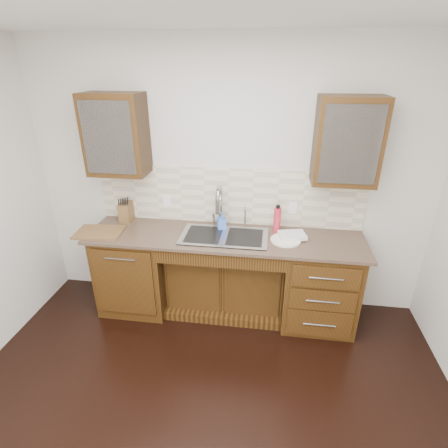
# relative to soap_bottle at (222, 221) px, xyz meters

# --- Properties ---
(ground) EXTENTS (4.00, 3.50, 0.10)m
(ground) POSITION_rel_soap_bottle_xyz_m (0.05, -1.57, -1.05)
(ground) COLOR black
(wall_back) EXTENTS (4.00, 0.10, 2.70)m
(wall_back) POSITION_rel_soap_bottle_xyz_m (0.05, 0.23, 0.35)
(wall_back) COLOR beige
(wall_back) RESTS_ON ground
(base_cabinet_left) EXTENTS (0.70, 0.62, 0.88)m
(base_cabinet_left) POSITION_rel_soap_bottle_xyz_m (-0.90, -0.13, -0.56)
(base_cabinet_left) COLOR #593014
(base_cabinet_left) RESTS_ON ground
(base_cabinet_center) EXTENTS (1.20, 0.44, 0.70)m
(base_cabinet_center) POSITION_rel_soap_bottle_xyz_m (0.05, -0.04, -0.65)
(base_cabinet_center) COLOR #593014
(base_cabinet_center) RESTS_ON ground
(base_cabinet_right) EXTENTS (0.70, 0.62, 0.88)m
(base_cabinet_right) POSITION_rel_soap_bottle_xyz_m (1.00, -0.13, -0.56)
(base_cabinet_right) COLOR #593014
(base_cabinet_right) RESTS_ON ground
(countertop) EXTENTS (2.70, 0.65, 0.03)m
(countertop) POSITION_rel_soap_bottle_xyz_m (0.05, -0.15, -0.10)
(countertop) COLOR #84705B
(countertop) RESTS_ON base_cabinet_left
(backsplash) EXTENTS (2.70, 0.02, 0.59)m
(backsplash) POSITION_rel_soap_bottle_xyz_m (0.05, 0.17, 0.21)
(backsplash) COLOR beige
(backsplash) RESTS_ON wall_back
(sink) EXTENTS (0.84, 0.46, 0.19)m
(sink) POSITION_rel_soap_bottle_xyz_m (0.05, -0.16, -0.17)
(sink) COLOR #9E9EA5
(sink) RESTS_ON countertop
(faucet) EXTENTS (0.04, 0.04, 0.40)m
(faucet) POSITION_rel_soap_bottle_xyz_m (-0.02, 0.07, 0.11)
(faucet) COLOR #999993
(faucet) RESTS_ON countertop
(filter_tap) EXTENTS (0.02, 0.02, 0.24)m
(filter_tap) POSITION_rel_soap_bottle_xyz_m (0.23, 0.08, 0.03)
(filter_tap) COLOR #999993
(filter_tap) RESTS_ON countertop
(upper_cabinet_left) EXTENTS (0.55, 0.34, 0.75)m
(upper_cabinet_left) POSITION_rel_soap_bottle_xyz_m (-1.00, 0.01, 0.83)
(upper_cabinet_left) COLOR #593014
(upper_cabinet_left) RESTS_ON wall_back
(upper_cabinet_right) EXTENTS (0.55, 0.34, 0.75)m
(upper_cabinet_right) POSITION_rel_soap_bottle_xyz_m (1.10, 0.01, 0.83)
(upper_cabinet_right) COLOR #593014
(upper_cabinet_right) RESTS_ON wall_back
(outlet_left) EXTENTS (0.08, 0.01, 0.12)m
(outlet_left) POSITION_rel_soap_bottle_xyz_m (-0.60, 0.15, 0.12)
(outlet_left) COLOR white
(outlet_left) RESTS_ON backsplash
(outlet_right) EXTENTS (0.08, 0.01, 0.12)m
(outlet_right) POSITION_rel_soap_bottle_xyz_m (0.70, 0.15, 0.12)
(outlet_right) COLOR white
(outlet_right) RESTS_ON backsplash
(soap_bottle) EXTENTS (0.10, 0.11, 0.18)m
(soap_bottle) POSITION_rel_soap_bottle_xyz_m (0.00, 0.00, 0.00)
(soap_bottle) COLOR #4474DE
(soap_bottle) RESTS_ON countertop
(water_bottle) EXTENTS (0.08, 0.08, 0.26)m
(water_bottle) POSITION_rel_soap_bottle_xyz_m (0.55, 0.01, 0.04)
(water_bottle) COLOR red
(water_bottle) RESTS_ON countertop
(plate) EXTENTS (0.37, 0.37, 0.02)m
(plate) POSITION_rel_soap_bottle_xyz_m (0.64, -0.17, -0.08)
(plate) COLOR white
(plate) RESTS_ON countertop
(dish_towel) EXTENTS (0.28, 0.23, 0.04)m
(dish_towel) POSITION_rel_soap_bottle_xyz_m (0.70, -0.11, -0.06)
(dish_towel) COLOR white
(dish_towel) RESTS_ON plate
(knife_block) EXTENTS (0.12, 0.19, 0.20)m
(knife_block) POSITION_rel_soap_bottle_xyz_m (-1.03, 0.07, 0.01)
(knife_block) COLOR brown
(knife_block) RESTS_ON countertop
(cutting_board) EXTENTS (0.47, 0.35, 0.02)m
(cutting_board) POSITION_rel_soap_bottle_xyz_m (-1.18, -0.26, -0.08)
(cutting_board) COLOR #A87126
(cutting_board) RESTS_ON countertop
(cup_left_a) EXTENTS (0.17, 0.17, 0.10)m
(cup_left_a) POSITION_rel_soap_bottle_xyz_m (-1.13, 0.01, 0.78)
(cup_left_a) COLOR white
(cup_left_a) RESTS_ON upper_cabinet_left
(cup_left_b) EXTENTS (0.10, 0.10, 0.09)m
(cup_left_b) POSITION_rel_soap_bottle_xyz_m (-0.96, 0.01, 0.77)
(cup_left_b) COLOR silver
(cup_left_b) RESTS_ON upper_cabinet_left
(cup_right_a) EXTENTS (0.13, 0.13, 0.09)m
(cup_right_a) POSITION_rel_soap_bottle_xyz_m (0.96, 0.01, 0.77)
(cup_right_a) COLOR white
(cup_right_a) RESTS_ON upper_cabinet_right
(cup_right_b) EXTENTS (0.13, 0.13, 0.09)m
(cup_right_b) POSITION_rel_soap_bottle_xyz_m (1.20, 0.01, 0.77)
(cup_right_b) COLOR silver
(cup_right_b) RESTS_ON upper_cabinet_right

